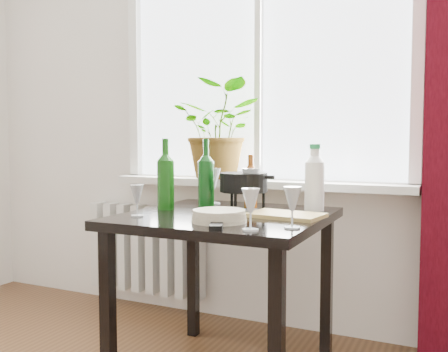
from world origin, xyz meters
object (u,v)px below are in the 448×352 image
at_px(potted_plant, 221,130).
at_px(cutting_board, 286,215).
at_px(bottle_amber, 251,181).
at_px(wineglass_front_left, 137,200).
at_px(cleaning_bottle, 315,176).
at_px(plate_stack, 219,216).
at_px(wineglass_back_left, 213,186).
at_px(fondue_pot, 244,191).
at_px(wineglass_far_right, 292,207).
at_px(wineglass_front_right, 251,209).
at_px(wine_bottle_right, 206,173).
at_px(table, 226,234).
at_px(wine_bottle_left, 166,173).
at_px(wineglass_back_center, 251,189).
at_px(radiator, 146,249).
at_px(tv_remote, 217,225).

xyz_separation_m(potted_plant, cutting_board, (0.58, -0.58, -0.37)).
relative_size(bottle_amber, wineglass_front_left, 1.89).
bearing_deg(cleaning_bottle, plate_stack, -117.60).
height_order(wineglass_back_left, fondue_pot, wineglass_back_left).
xyz_separation_m(potted_plant, wineglass_far_right, (0.69, -0.84, -0.30)).
relative_size(wineglass_front_right, cutting_board, 0.51).
relative_size(wine_bottle_right, plate_stack, 1.52).
bearing_deg(plate_stack, cleaning_bottle, 62.40).
bearing_deg(table, wine_bottle_right, 140.41).
relative_size(wine_bottle_left, wineglass_back_center, 1.68).
bearing_deg(cutting_board, plate_stack, -129.96).
distance_m(potted_plant, cleaning_bottle, 0.75).
distance_m(table, wine_bottle_right, 0.34).
height_order(wine_bottle_right, wineglass_back_center, wine_bottle_right).
height_order(wineglass_back_center, fondue_pot, wineglass_back_center).
bearing_deg(wineglass_back_left, fondue_pot, -30.59).
height_order(radiator, cleaning_bottle, cleaning_bottle).
relative_size(wineglass_front_left, cutting_board, 0.45).
height_order(bottle_amber, fondue_pot, bottle_amber).
bearing_deg(wineglass_back_center, cutting_board, -29.98).
bearing_deg(potted_plant, wineglass_front_right, -58.93).
height_order(wine_bottle_left, wineglass_far_right, wine_bottle_left).
distance_m(potted_plant, wineglass_back_center, 0.66).
height_order(potted_plant, bottle_amber, potted_plant).
bearing_deg(wineglass_back_left, tv_remote, -62.59).
relative_size(wineglass_far_right, tv_remote, 0.99).
relative_size(wine_bottle_left, wineglass_front_left, 2.45).
bearing_deg(cutting_board, wine_bottle_left, -178.88).
xyz_separation_m(wineglass_far_right, cutting_board, (-0.11, 0.25, -0.07)).
bearing_deg(wine_bottle_right, potted_plant, 107.18).
bearing_deg(bottle_amber, potted_plant, 132.40).
xyz_separation_m(potted_plant, wineglass_front_left, (0.01, -0.84, -0.31)).
distance_m(radiator, fondue_pot, 1.09).
distance_m(potted_plant, cutting_board, 0.90).
bearing_deg(potted_plant, table, -62.55).
height_order(wineglass_front_left, plate_stack, wineglass_front_left).
distance_m(table, wineglass_front_right, 0.46).
bearing_deg(potted_plant, wineglass_far_right, -50.55).
bearing_deg(table, cleaning_bottle, 39.25).
height_order(wine_bottle_left, fondue_pot, wine_bottle_left).
relative_size(plate_stack, tv_remote, 1.38).
bearing_deg(plate_stack, table, 108.28).
height_order(wineglass_front_right, wineglass_back_left, wineglass_back_left).
relative_size(wineglass_front_left, fondue_pot, 0.54).
distance_m(bottle_amber, wineglass_back_center, 0.11).
relative_size(bottle_amber, wineglass_back_left, 1.40).
bearing_deg(radiator, fondue_pot, -28.62).
xyz_separation_m(wine_bottle_right, cutting_board, (0.44, -0.12, -0.16)).
height_order(wineglass_front_right, fondue_pot, fondue_pot).
height_order(potted_plant, wineglass_front_left, potted_plant).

